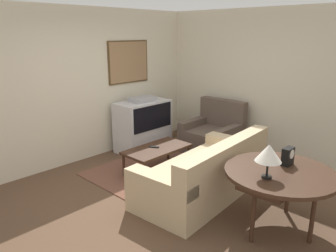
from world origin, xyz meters
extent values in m
plane|color=brown|center=(0.00, 0.00, 0.00)|extent=(12.00, 12.00, 0.00)
cube|color=beige|center=(0.00, 2.13, 1.35)|extent=(12.00, 0.06, 2.70)
cube|color=#4C381E|center=(1.17, 2.08, 1.71)|extent=(0.97, 0.03, 0.82)
cube|color=#93704C|center=(1.17, 2.07, 1.71)|extent=(0.92, 0.01, 0.77)
cube|color=beige|center=(2.63, 0.00, 1.35)|extent=(0.06, 12.00, 2.70)
cube|color=brown|center=(0.70, 0.81, 0.01)|extent=(2.26, 1.59, 0.01)
cube|color=silver|center=(1.17, 1.70, 0.22)|extent=(1.07, 0.58, 0.44)
cube|color=silver|center=(1.17, 1.70, 0.71)|extent=(1.07, 0.58, 0.54)
cube|color=black|center=(1.17, 1.41, 0.71)|extent=(0.96, 0.01, 0.47)
cube|color=#9E9EA3|center=(1.17, 1.70, 1.02)|extent=(0.48, 0.32, 0.09)
cube|color=#CCB289|center=(0.50, -0.30, 0.22)|extent=(2.19, 1.15, 0.44)
cube|color=#CCB289|center=(0.53, -0.69, 0.65)|extent=(2.13, 0.38, 0.42)
cube|color=#CCB289|center=(1.44, -0.23, 0.30)|extent=(0.31, 1.01, 0.60)
cube|color=#CCB289|center=(-0.44, -0.37, 0.30)|extent=(0.31, 1.01, 0.60)
cube|color=gray|center=(1.00, -0.52, 0.61)|extent=(0.37, 0.15, 0.34)
cube|color=gray|center=(0.05, -0.59, 0.61)|extent=(0.37, 0.15, 0.34)
cube|color=brown|center=(1.98, 0.62, 0.23)|extent=(0.93, 1.01, 0.45)
cube|color=brown|center=(2.34, 0.63, 0.72)|extent=(0.20, 0.99, 0.54)
cube|color=brown|center=(1.97, 1.03, 0.30)|extent=(0.91, 0.18, 0.59)
cube|color=brown|center=(1.99, 0.20, 0.30)|extent=(0.91, 0.18, 0.59)
cube|color=#3D2619|center=(0.58, 0.71, 0.40)|extent=(1.13, 0.59, 0.04)
cylinder|color=#3D2619|center=(0.07, 0.46, 0.19)|extent=(0.04, 0.04, 0.38)
cylinder|color=#3D2619|center=(1.10, 0.46, 0.19)|extent=(0.04, 0.04, 0.38)
cylinder|color=#3D2619|center=(0.07, 0.95, 0.19)|extent=(0.04, 0.04, 0.38)
cylinder|color=#3D2619|center=(1.10, 0.95, 0.19)|extent=(0.04, 0.04, 0.38)
cylinder|color=#3D2619|center=(0.40, -1.49, 0.72)|extent=(1.27, 1.27, 0.04)
cube|color=#3D2619|center=(0.40, -1.49, 0.66)|extent=(1.08, 0.51, 0.08)
cylinder|color=#3D2619|center=(-0.04, -1.43, 0.35)|extent=(0.05, 0.05, 0.70)
cylinder|color=#3D2619|center=(0.85, -1.43, 0.35)|extent=(0.05, 0.05, 0.70)
cylinder|color=#3D2619|center=(0.40, -1.91, 0.35)|extent=(0.05, 0.05, 0.70)
cylinder|color=black|center=(0.12, -1.47, 0.75)|extent=(0.11, 0.11, 0.02)
cylinder|color=black|center=(0.12, -1.47, 0.93)|extent=(0.02, 0.02, 0.32)
cone|color=white|center=(0.12, -1.47, 1.03)|extent=(0.28, 0.28, 0.19)
cube|color=black|center=(0.63, -1.47, 0.85)|extent=(0.17, 0.09, 0.22)
cylinder|color=white|center=(0.63, -1.52, 0.89)|extent=(0.11, 0.01, 0.11)
cube|color=black|center=(0.56, 0.76, 0.43)|extent=(0.11, 0.16, 0.02)
camera|label=1|loc=(-2.98, -2.95, 2.27)|focal=35.00mm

